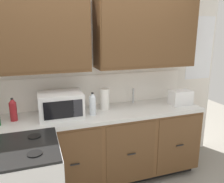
{
  "coord_description": "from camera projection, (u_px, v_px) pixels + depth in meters",
  "views": [
    {
      "loc": [
        -0.64,
        -2.16,
        1.84
      ],
      "look_at": [
        0.19,
        0.27,
        1.18
      ],
      "focal_mm": 36.18,
      "sensor_mm": 36.0,
      "label": 1
    }
  ],
  "objects": [
    {
      "name": "bottle_clear",
      "position": [
        93.0,
        104.0,
        2.58
      ],
      "size": [
        0.07,
        0.07,
        0.26
      ],
      "color": "silver",
      "rests_on": "counter_run"
    },
    {
      "name": "microwave",
      "position": [
        61.0,
        105.0,
        2.52
      ],
      "size": [
        0.48,
        0.37,
        0.28
      ],
      "color": "white",
      "rests_on": "counter_run"
    },
    {
      "name": "wall_unit",
      "position": [
        91.0,
        49.0,
        2.68
      ],
      "size": [
        3.83,
        0.4,
        2.45
      ],
      "color": "white",
      "rests_on": "ground_plane"
    },
    {
      "name": "toaster",
      "position": [
        180.0,
        97.0,
        2.96
      ],
      "size": [
        0.28,
        0.18,
        0.19
      ],
      "color": "white",
      "rests_on": "counter_run"
    },
    {
      "name": "paper_towel_roll",
      "position": [
        105.0,
        99.0,
        2.77
      ],
      "size": [
        0.12,
        0.12,
        0.26
      ],
      "primitive_type": "cylinder",
      "color": "white",
      "rests_on": "counter_run"
    },
    {
      "name": "bottle_red",
      "position": [
        13.0,
        110.0,
        2.4
      ],
      "size": [
        0.08,
        0.08,
        0.25
      ],
      "color": "maroon",
      "rests_on": "counter_run"
    },
    {
      "name": "sink_faucet",
      "position": [
        133.0,
        96.0,
        3.03
      ],
      "size": [
        0.02,
        0.02,
        0.2
      ],
      "primitive_type": "cylinder",
      "color": "#B2B5BA",
      "rests_on": "counter_run"
    },
    {
      "name": "counter_run",
      "position": [
        97.0,
        147.0,
        2.79
      ],
      "size": [
        2.66,
        0.64,
        0.93
      ],
      "color": "black",
      "rests_on": "ground_plane"
    }
  ]
}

